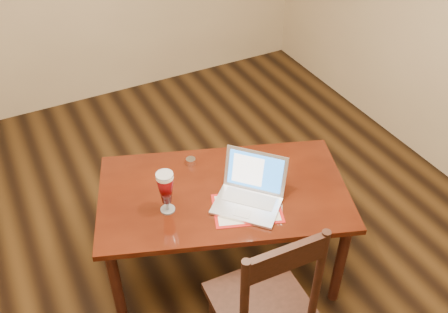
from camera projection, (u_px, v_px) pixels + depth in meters
ground at (196, 279)px, 3.26m from camera, size 5.00×5.00×0.00m
room_shell at (181, 25)px, 2.15m from camera, size 4.51×5.01×2.71m
dining_table at (223, 200)px, 2.96m from camera, size 1.64×1.26×0.95m
dining_chair at (264, 304)px, 2.50m from camera, size 0.49×0.47×1.10m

